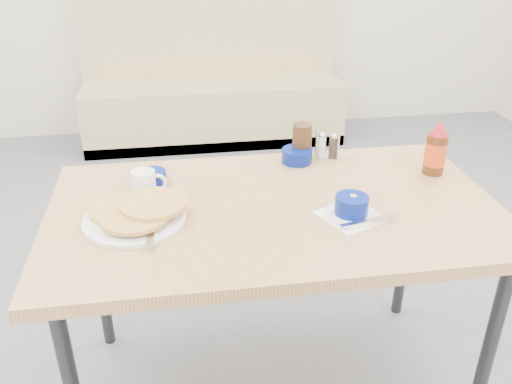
{
  "coord_description": "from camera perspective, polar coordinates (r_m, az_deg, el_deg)",
  "views": [
    {
      "loc": [
        -0.28,
        -1.2,
        1.58
      ],
      "look_at": [
        -0.06,
        0.24,
        0.82
      ],
      "focal_mm": 38.0,
      "sensor_mm": 36.0,
      "label": 1
    }
  ],
  "objects": [
    {
      "name": "condiment_caddy",
      "position": [
        2.03,
        7.52,
        4.71
      ],
      "size": [
        0.11,
        0.08,
        0.11
      ],
      "rotation": [
        0.0,
        0.0,
        -0.32
      ],
      "color": "silver",
      "rests_on": "dining_table"
    },
    {
      "name": "syrup_bottle",
      "position": [
        1.97,
        18.39,
        4.11
      ],
      "size": [
        0.07,
        0.07,
        0.19
      ],
      "rotation": [
        0.0,
        0.0,
        -0.41
      ],
      "color": "#47230F",
      "rests_on": "dining_table"
    },
    {
      "name": "coffee_mug",
      "position": [
        1.76,
        -11.61,
        0.88
      ],
      "size": [
        0.11,
        0.08,
        0.09
      ],
      "rotation": [
        0.0,
        0.0,
        0.0
      ],
      "color": "white",
      "rests_on": "dining_table"
    },
    {
      "name": "pancake_plate",
      "position": [
        1.64,
        -12.56,
        -2.31
      ],
      "size": [
        0.31,
        0.33,
        0.05
      ],
      "rotation": [
        0.0,
        0.0,
        -0.4
      ],
      "color": "white",
      "rests_on": "dining_table"
    },
    {
      "name": "dining_table",
      "position": [
        1.72,
        1.96,
        -3.23
      ],
      "size": [
        1.4,
        0.8,
        0.76
      ],
      "color": "tan",
      "rests_on": "ground"
    },
    {
      "name": "butter_bowl",
      "position": [
        1.98,
        4.33,
        3.83
      ],
      "size": [
        0.11,
        0.11,
        0.05
      ],
      "rotation": [
        0.0,
        0.0,
        -0.09
      ],
      "color": "navy",
      "rests_on": "dining_table"
    },
    {
      "name": "booth_bench",
      "position": [
        4.18,
        -4.58,
        10.35
      ],
      "size": [
        1.9,
        0.56,
        1.22
      ],
      "color": "tan",
      "rests_on": "ground"
    },
    {
      "name": "creamer_bowl",
      "position": [
        1.86,
        -10.85,
        1.55
      ],
      "size": [
        0.09,
        0.09,
        0.04
      ],
      "rotation": [
        0.0,
        0.0,
        -0.25
      ],
      "color": "navy",
      "rests_on": "dining_table"
    },
    {
      "name": "sugar_wrapper",
      "position": [
        1.69,
        -7.32,
        -1.7
      ],
      "size": [
        0.05,
        0.05,
        0.0
      ],
      "primitive_type": "cube",
      "rotation": [
        0.0,
        0.0,
        0.79
      ],
      "color": "#FF7F54",
      "rests_on": "dining_table"
    },
    {
      "name": "grits_setting",
      "position": [
        1.64,
        10.02,
        -1.69
      ],
      "size": [
        0.24,
        0.22,
        0.07
      ],
      "rotation": [
        0.0,
        0.0,
        0.43
      ],
      "color": "white",
      "rests_on": "dining_table"
    },
    {
      "name": "amber_tumbler",
      "position": [
        1.99,
        4.86,
        5.3
      ],
      "size": [
        0.09,
        0.09,
        0.13
      ],
      "primitive_type": "cylinder",
      "rotation": [
        0.0,
        0.0,
        0.23
      ],
      "color": "#3B2412",
      "rests_on": "dining_table"
    }
  ]
}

